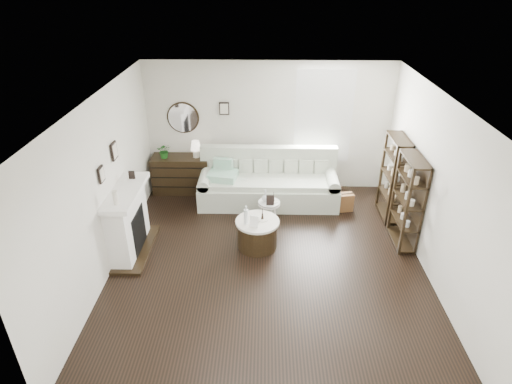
{
  "coord_description": "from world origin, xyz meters",
  "views": [
    {
      "loc": [
        -0.07,
        -5.64,
        4.33
      ],
      "look_at": [
        -0.22,
        0.8,
        0.88
      ],
      "focal_mm": 30.0,
      "sensor_mm": 36.0,
      "label": 1
    }
  ],
  "objects_px": {
    "dresser": "(181,174)",
    "pedestal_table": "(269,204)",
    "drum_table": "(257,233)",
    "sofa": "(268,185)"
  },
  "relations": [
    {
      "from": "pedestal_table",
      "to": "dresser",
      "type": "bearing_deg",
      "value": 144.54
    },
    {
      "from": "dresser",
      "to": "pedestal_table",
      "type": "relative_size",
      "value": 2.43
    },
    {
      "from": "drum_table",
      "to": "pedestal_table",
      "type": "distance_m",
      "value": 0.75
    },
    {
      "from": "dresser",
      "to": "drum_table",
      "type": "distance_m",
      "value": 2.61
    },
    {
      "from": "sofa",
      "to": "pedestal_table",
      "type": "distance_m",
      "value": 0.94
    },
    {
      "from": "dresser",
      "to": "pedestal_table",
      "type": "height_order",
      "value": "dresser"
    },
    {
      "from": "dresser",
      "to": "pedestal_table",
      "type": "xyz_separation_m",
      "value": [
        1.85,
        -1.32,
        0.05
      ]
    },
    {
      "from": "sofa",
      "to": "pedestal_table",
      "type": "bearing_deg",
      "value": -89.3
    },
    {
      "from": "drum_table",
      "to": "pedestal_table",
      "type": "xyz_separation_m",
      "value": [
        0.2,
        0.7,
        0.19
      ]
    },
    {
      "from": "sofa",
      "to": "drum_table",
      "type": "distance_m",
      "value": 1.65
    }
  ]
}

